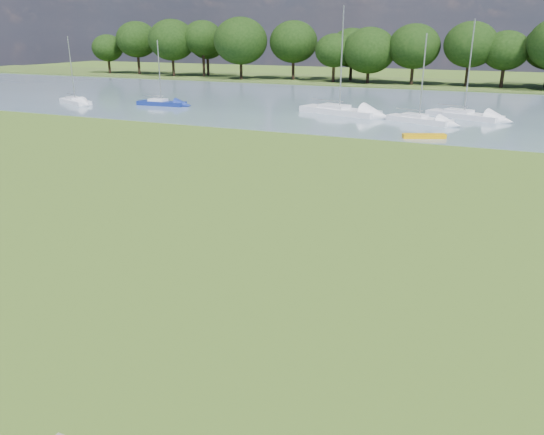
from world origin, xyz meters
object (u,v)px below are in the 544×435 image
at_px(kayak, 424,136).
at_px(sailboat_1, 75,100).
at_px(sailboat_3, 463,113).
at_px(sailboat_4, 418,118).
at_px(sailboat_0, 161,102).
at_px(sailboat_6, 339,109).

relative_size(kayak, sailboat_1, 0.44).
relative_size(sailboat_3, sailboat_4, 1.16).
xyz_separation_m(sailboat_0, sailboat_3, (32.36, 4.14, 0.02)).
relative_size(kayak, sailboat_3, 0.37).
relative_size(sailboat_0, sailboat_1, 0.94).
height_order(kayak, sailboat_6, sailboat_6).
relative_size(sailboat_1, sailboat_6, 0.73).
xyz_separation_m(kayak, sailboat_6, (-10.08, 10.03, 0.35)).
height_order(sailboat_4, sailboat_6, sailboat_6).
height_order(sailboat_0, sailboat_4, sailboat_4).
xyz_separation_m(sailboat_1, sailboat_6, (30.83, 4.34, 0.11)).
relative_size(sailboat_3, sailboat_6, 0.88).
bearing_deg(sailboat_6, sailboat_0, -157.95).
bearing_deg(sailboat_3, sailboat_4, -102.98).
bearing_deg(sailboat_0, sailboat_4, -4.98).
bearing_deg(sailboat_4, kayak, -56.76).
relative_size(kayak, sailboat_0, 0.47).
xyz_separation_m(sailboat_4, sailboat_6, (-8.38, 2.42, 0.06)).
bearing_deg(sailboat_4, sailboat_0, -160.49).
height_order(kayak, sailboat_4, sailboat_4).
bearing_deg(sailboat_3, sailboat_0, -149.11).
xyz_separation_m(kayak, sailboat_1, (-40.91, 5.69, 0.24)).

